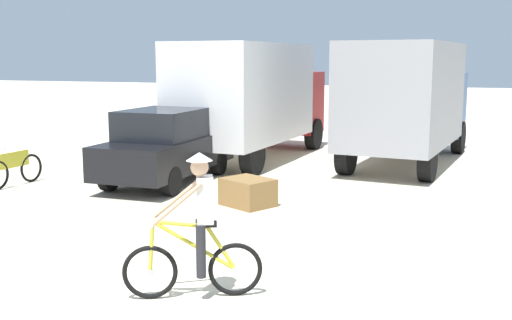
{
  "coord_description": "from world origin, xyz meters",
  "views": [
    {
      "loc": [
        4.21,
        -6.99,
        2.93
      ],
      "look_at": [
        0.31,
        3.43,
        1.1
      ],
      "focal_mm": 43.34,
      "sensor_mm": 36.0,
      "label": 1
    }
  ],
  "objects_px": {
    "sedan_parked": "(166,146)",
    "cyclist_orange_shirt": "(197,231)",
    "box_truck_avon_van": "(252,95)",
    "box_truck_grey_hauler": "(408,97)",
    "bicycle_spare": "(14,169)",
    "supply_crate": "(248,192)"
  },
  "relations": [
    {
      "from": "box_truck_grey_hauler",
      "to": "bicycle_spare",
      "type": "bearing_deg",
      "value": -142.32
    },
    {
      "from": "supply_crate",
      "to": "bicycle_spare",
      "type": "bearing_deg",
      "value": -179.14
    },
    {
      "from": "cyclist_orange_shirt",
      "to": "supply_crate",
      "type": "bearing_deg",
      "value": 103.97
    },
    {
      "from": "box_truck_avon_van",
      "to": "supply_crate",
      "type": "height_order",
      "value": "box_truck_avon_van"
    },
    {
      "from": "box_truck_grey_hauler",
      "to": "supply_crate",
      "type": "height_order",
      "value": "box_truck_grey_hauler"
    },
    {
      "from": "box_truck_avon_van",
      "to": "box_truck_grey_hauler",
      "type": "bearing_deg",
      "value": 9.55
    },
    {
      "from": "cyclist_orange_shirt",
      "to": "bicycle_spare",
      "type": "relative_size",
      "value": 1.05
    },
    {
      "from": "box_truck_avon_van",
      "to": "bicycle_spare",
      "type": "distance_m",
      "value": 6.87
    },
    {
      "from": "bicycle_spare",
      "to": "supply_crate",
      "type": "relative_size",
      "value": 1.8
    },
    {
      "from": "box_truck_grey_hauler",
      "to": "bicycle_spare",
      "type": "xyz_separation_m",
      "value": [
        -8.13,
        -6.28,
        -1.48
      ]
    },
    {
      "from": "box_truck_avon_van",
      "to": "supply_crate",
      "type": "xyz_separation_m",
      "value": [
        2.01,
        -5.46,
        -1.6
      ]
    },
    {
      "from": "cyclist_orange_shirt",
      "to": "box_truck_avon_van",
      "type": "bearing_deg",
      "value": 107.38
    },
    {
      "from": "sedan_parked",
      "to": "supply_crate",
      "type": "height_order",
      "value": "sedan_parked"
    },
    {
      "from": "supply_crate",
      "to": "box_truck_avon_van",
      "type": "bearing_deg",
      "value": 110.22
    },
    {
      "from": "box_truck_grey_hauler",
      "to": "sedan_parked",
      "type": "height_order",
      "value": "box_truck_grey_hauler"
    },
    {
      "from": "box_truck_avon_van",
      "to": "box_truck_grey_hauler",
      "type": "height_order",
      "value": "same"
    },
    {
      "from": "box_truck_avon_van",
      "to": "box_truck_grey_hauler",
      "type": "distance_m",
      "value": 4.42
    },
    {
      "from": "box_truck_avon_van",
      "to": "bicycle_spare",
      "type": "relative_size",
      "value": 3.96
    },
    {
      "from": "box_truck_avon_van",
      "to": "cyclist_orange_shirt",
      "type": "bearing_deg",
      "value": -72.62
    },
    {
      "from": "sedan_parked",
      "to": "cyclist_orange_shirt",
      "type": "relative_size",
      "value": 2.32
    },
    {
      "from": "sedan_parked",
      "to": "supply_crate",
      "type": "relative_size",
      "value": 4.4
    },
    {
      "from": "sedan_parked",
      "to": "bicycle_spare",
      "type": "bearing_deg",
      "value": -152.81
    }
  ]
}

